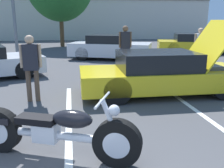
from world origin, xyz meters
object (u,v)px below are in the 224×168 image
Objects in this scene: spectator_near_motorcycle at (125,44)px; spectator_by_show_car at (200,45)px; show_car_hood_open at (163,73)px; parked_car_mid_right_row at (110,47)px; spectator_far_lot at (31,63)px; motorcycle at (55,132)px; parked_car_right_row at (194,44)px.

spectator_by_show_car is (3.01, -0.39, -0.06)m from spectator_near_motorcycle.
show_car_hood_open is at bearing -131.70° from spectator_by_show_car.
parked_car_mid_right_row is 2.76× the size of spectator_far_lot.
show_car_hood_open is at bearing 2.12° from spectator_far_lot.
parked_car_mid_right_row is 2.67× the size of spectator_by_show_car.
spectator_by_show_car is (5.45, 5.99, 0.61)m from motorcycle.
show_car_hood_open is at bearing -63.79° from parked_car_mid_right_row.
motorcycle is 13.75m from parked_car_right_row.
spectator_far_lot reaches higher than parked_car_right_row.
spectator_near_motorcycle is (-5.47, -4.87, 0.50)m from parked_car_right_row.
show_car_hood_open reaches higher than spectator_far_lot.
parked_car_right_row is at bearing 59.19° from show_car_hood_open.
motorcycle is 3.00m from spectator_far_lot.
motorcycle is 0.50× the size of parked_car_right_row.
parked_car_right_row is 2.68× the size of spectator_near_motorcycle.
show_car_hood_open is at bearing -106.07° from parked_car_right_row.
parked_car_mid_right_row is at bearing -148.14° from parked_car_right_row.
parked_car_right_row reaches higher than motorcycle.
spectator_far_lot is at bearing -131.81° from spectator_near_motorcycle.
spectator_by_show_car reaches higher than spectator_far_lot.
parked_car_mid_right_row is 4.81m from spectator_by_show_car.
spectator_by_show_car is at bearing 70.35° from motorcycle.
parked_car_mid_right_row reaches higher than parked_car_right_row.
spectator_far_lot is at bearing -176.78° from show_car_hood_open.
show_car_hood_open reaches higher than parked_car_mid_right_row.
motorcycle is at bearing -109.31° from parked_car_right_row.
motorcycle is 0.53× the size of show_car_hood_open.
spectator_by_show_car is at bearing -99.31° from parked_car_right_row.
parked_car_right_row is 2.91× the size of spectator_far_lot.
spectator_far_lot is (-3.14, -3.51, -0.10)m from spectator_near_motorcycle.
parked_car_mid_right_row is 2.54× the size of spectator_near_motorcycle.
motorcycle is at bearing -76.29° from spectator_far_lot.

